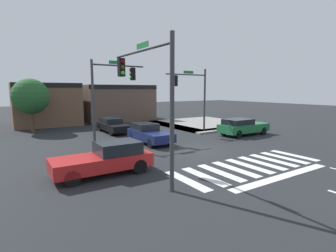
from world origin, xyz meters
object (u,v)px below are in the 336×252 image
(traffic_signal_northeast, at_px, (192,90))
(car_black, at_px, (113,125))
(traffic_signal_northwest, at_px, (111,87))
(traffic_signal_southwest, at_px, (147,83))
(car_red, at_px, (106,158))
(roadside_tree, at_px, (31,97))
(car_navy, at_px, (149,133))
(car_green, at_px, (242,127))

(traffic_signal_northeast, height_order, car_black, traffic_signal_northeast)
(traffic_signal_northwest, relative_size, traffic_signal_southwest, 0.99)
(car_red, bearing_deg, traffic_signal_southwest, 135.80)
(traffic_signal_northwest, distance_m, traffic_signal_southwest, 8.36)
(traffic_signal_southwest, bearing_deg, traffic_signal_northeast, -47.05)
(traffic_signal_northwest, relative_size, roadside_tree, 1.21)
(car_red, height_order, car_navy, car_red)
(car_red, distance_m, car_black, 12.39)
(roadside_tree, bearing_deg, car_black, -33.39)
(traffic_signal_southwest, bearing_deg, car_navy, -29.01)
(car_green, relative_size, roadside_tree, 0.93)
(car_navy, distance_m, car_black, 6.10)
(traffic_signal_northwest, relative_size, car_navy, 1.39)
(car_red, relative_size, car_navy, 1.04)
(traffic_signal_northeast, relative_size, car_black, 1.30)
(traffic_signal_southwest, height_order, car_black, traffic_signal_southwest)
(traffic_signal_northeast, distance_m, car_navy, 6.89)
(car_red, xyz_separation_m, car_black, (4.69, 11.47, -0.06))
(traffic_signal_northwest, bearing_deg, traffic_signal_southwest, -99.65)
(traffic_signal_southwest, xyz_separation_m, car_black, (3.21, 12.90, -3.60))
(traffic_signal_northeast, relative_size, car_navy, 1.35)
(traffic_signal_northwest, relative_size, traffic_signal_northeast, 1.03)
(car_black, relative_size, car_green, 0.97)
(car_navy, height_order, roadside_tree, roadside_tree)
(roadside_tree, bearing_deg, traffic_signal_northwest, -62.79)
(car_navy, bearing_deg, traffic_signal_northeast, 109.40)
(traffic_signal_northeast, relative_size, car_green, 1.27)
(traffic_signal_northwest, distance_m, car_navy, 4.47)
(car_navy, relative_size, car_green, 0.94)
(traffic_signal_northwest, bearing_deg, traffic_signal_northeast, 4.27)
(traffic_signal_northeast, relative_size, traffic_signal_southwest, 0.97)
(car_black, bearing_deg, car_red, -22.22)
(car_navy, distance_m, car_green, 8.72)
(car_red, height_order, roadside_tree, roadside_tree)
(car_navy, xyz_separation_m, car_black, (-0.58, 6.07, -0.03))
(car_black, height_order, car_green, car_green)
(car_navy, height_order, car_green, car_green)
(traffic_signal_southwest, distance_m, car_black, 13.78)
(car_black, bearing_deg, car_navy, 5.43)
(car_black, bearing_deg, roadside_tree, -123.39)
(car_red, distance_m, car_navy, 7.54)
(car_green, bearing_deg, car_red, -164.58)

